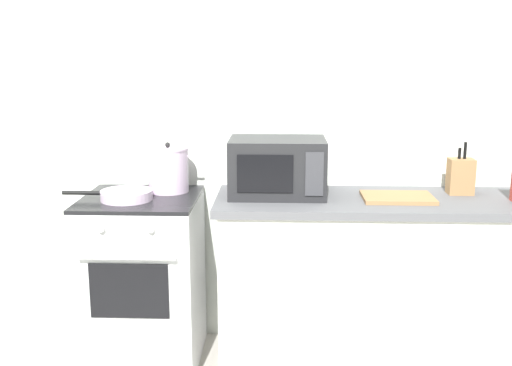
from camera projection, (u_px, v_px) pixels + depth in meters
The scene contains 9 objects.
back_wall at pixel (266, 126), 3.47m from camera, with size 4.40×0.10×2.50m, color silver.
lower_cabinet_right at pixel (376, 286), 3.27m from camera, with size 1.64×0.56×0.88m, color white.
countertop_right at pixel (380, 202), 3.18m from camera, with size 1.70×0.60×0.04m, color #59595E.
stove at pixel (143, 280), 3.30m from camera, with size 0.60×0.64×0.92m.
stock_pot at pixel (168, 169), 3.31m from camera, with size 0.31×0.22×0.27m.
frying_pan at pixel (125, 195), 3.13m from camera, with size 0.46×0.26×0.05m.
microwave at pixel (277, 167), 3.22m from camera, with size 0.50×0.37×0.30m.
cutting_board at pixel (398, 197), 3.15m from camera, with size 0.36×0.26×0.02m, color #997047.
knife_block at pixel (461, 176), 3.25m from camera, with size 0.13×0.10×0.28m.
Camera 1 is at (0.38, -2.49, 1.66)m, focal length 43.03 mm.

